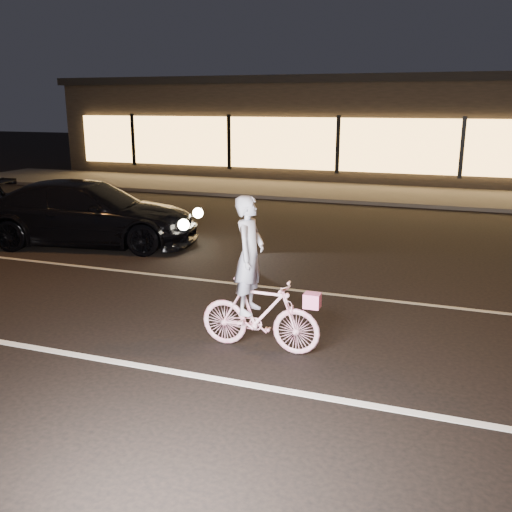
% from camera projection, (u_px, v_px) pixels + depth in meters
% --- Properties ---
extents(ground, '(90.00, 90.00, 0.00)m').
position_uv_depth(ground, '(136.00, 316.00, 8.76)').
color(ground, black).
rests_on(ground, ground).
extents(lane_stripe_near, '(60.00, 0.12, 0.01)m').
position_uv_depth(lane_stripe_near, '(75.00, 355.00, 7.39)').
color(lane_stripe_near, silver).
rests_on(lane_stripe_near, ground).
extents(lane_stripe_far, '(60.00, 0.10, 0.01)m').
position_uv_depth(lane_stripe_far, '(193.00, 279.00, 10.58)').
color(lane_stripe_far, gray).
rests_on(lane_stripe_far, ground).
extents(sidewalk, '(30.00, 4.00, 0.12)m').
position_uv_depth(sidewalk, '(326.00, 191.00, 20.56)').
color(sidewalk, '#383533').
rests_on(sidewalk, ground).
extents(storefront, '(25.40, 8.42, 4.20)m').
position_uv_depth(storefront, '(357.00, 126.00, 25.44)').
color(storefront, black).
rests_on(storefront, ground).
extents(cyclist, '(1.63, 0.56, 2.05)m').
position_uv_depth(cyclist, '(257.00, 297.00, 7.40)').
color(cyclist, '#E54C81').
rests_on(cyclist, ground).
extents(sedan, '(5.32, 3.04, 1.45)m').
position_uv_depth(sedan, '(88.00, 213.00, 12.99)').
color(sedan, black).
rests_on(sedan, ground).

